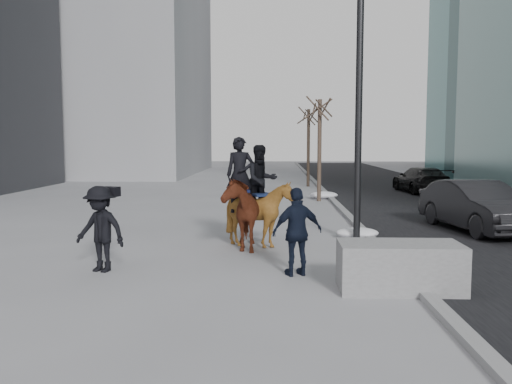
{
  "coord_description": "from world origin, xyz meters",
  "views": [
    {
      "loc": [
        0.42,
        -11.1,
        2.66
      ],
      "look_at": [
        0.0,
        1.2,
        1.5
      ],
      "focal_mm": 38.0,
      "sensor_mm": 36.0,
      "label": 1
    }
  ],
  "objects_px": {
    "planter": "(400,267)",
    "mounted_left": "(240,207)",
    "mounted_right": "(261,207)",
    "car_near": "(477,206)"
  },
  "relations": [
    {
      "from": "planter",
      "to": "mounted_left",
      "type": "relative_size",
      "value": 0.78
    },
    {
      "from": "car_near",
      "to": "mounted_left",
      "type": "distance_m",
      "value": 7.36
    },
    {
      "from": "car_near",
      "to": "mounted_right",
      "type": "relative_size",
      "value": 1.77
    },
    {
      "from": "planter",
      "to": "car_near",
      "type": "distance_m",
      "value": 7.51
    },
    {
      "from": "planter",
      "to": "mounted_right",
      "type": "bearing_deg",
      "value": 123.49
    },
    {
      "from": "mounted_right",
      "to": "car_near",
      "type": "bearing_deg",
      "value": 22.65
    },
    {
      "from": "planter",
      "to": "mounted_right",
      "type": "xyz_separation_m",
      "value": [
        -2.57,
        3.88,
        0.6
      ]
    },
    {
      "from": "mounted_right",
      "to": "mounted_left",
      "type": "bearing_deg",
      "value": -172.04
    },
    {
      "from": "mounted_left",
      "to": "mounted_right",
      "type": "xyz_separation_m",
      "value": [
        0.53,
        0.07,
        0.0
      ]
    },
    {
      "from": "car_near",
      "to": "planter",
      "type": "bearing_deg",
      "value": -129.81
    }
  ]
}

